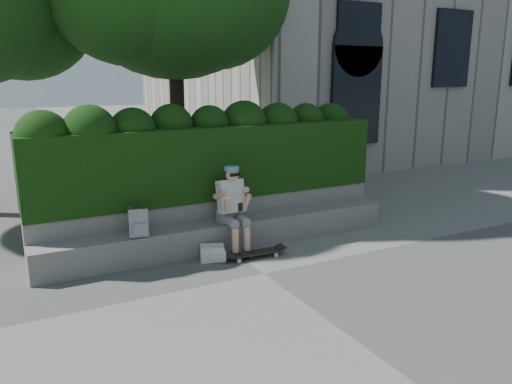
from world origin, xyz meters
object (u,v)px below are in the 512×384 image
person (232,206)px  backpack_plaid (139,223)px  skateboard (255,253)px  backpack_ground (212,253)px

person → backpack_plaid: 1.49m
skateboard → backpack_ground: (-0.64, 0.21, 0.04)m
person → backpack_ground: 0.82m
person → backpack_ground: bearing=-152.8°
skateboard → backpack_ground: 0.67m
person → skateboard: size_ratio=1.53×
backpack_plaid → backpack_ground: (1.03, -0.32, -0.54)m
backpack_plaid → person: bearing=8.4°
person → backpack_plaid: size_ratio=3.37×
person → backpack_ground: person is taller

